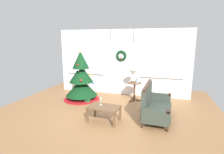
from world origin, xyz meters
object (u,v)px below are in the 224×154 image
flower_vase (137,80)px  wine_glass (101,100)px  christmas_tree (81,81)px  table_lamp (133,74)px  coffee_table (104,109)px  side_table (134,88)px  settee_sofa (154,105)px  gift_box (88,100)px

flower_vase → wine_glass: bearing=-112.1°
christmas_tree → flower_vase: christmas_tree is taller
flower_vase → table_lamp: bearing=148.0°
coffee_table → wine_glass: (-0.11, 0.09, 0.20)m
flower_vase → coffee_table: flower_vase is taller
coffee_table → christmas_tree: bearing=132.0°
side_table → wine_glass: (-0.62, -1.83, 0.08)m
christmas_tree → table_lamp: bearing=13.2°
wine_glass → settee_sofa: bearing=20.1°
flower_vase → wine_glass: size_ratio=1.79×
flower_vase → wine_glass: (-0.72, -1.77, -0.22)m
wine_glass → gift_box: size_ratio=1.16×
side_table → flower_vase: bearing=-31.0°
gift_box → table_lamp: bearing=25.6°
table_lamp → wine_glass: table_lamp is taller
christmas_tree → wine_glass: size_ratio=9.44×
settee_sofa → wine_glass: bearing=-159.9°
side_table → table_lamp: 0.48m
settee_sofa → table_lamp: table_lamp is taller
table_lamp → settee_sofa: bearing=-59.5°
gift_box → coffee_table: bearing=-50.8°
coffee_table → flower_vase: bearing=72.0°
christmas_tree → gift_box: bearing=-38.1°
settee_sofa → flower_vase: bearing=117.0°
settee_sofa → side_table: size_ratio=2.31×
christmas_tree → side_table: 1.93m
side_table → wine_glass: side_table is taller
christmas_tree → coffee_table: size_ratio=2.07×
christmas_tree → settee_sofa: size_ratio=1.20×
table_lamp → flower_vase: size_ratio=1.26×
table_lamp → flower_vase: 0.25m
coffee_table → gift_box: size_ratio=5.31×
settee_sofa → christmas_tree: bearing=160.3°
christmas_tree → side_table: bearing=11.7°
settee_sofa → table_lamp: (-0.81, 1.37, 0.57)m
settee_sofa → wine_glass: 1.47m
table_lamp → gift_box: 1.85m
coffee_table → gift_box: bearing=129.2°
settee_sofa → gift_box: (-2.28, 0.66, -0.29)m
table_lamp → wine_glass: bearing=-106.7°
christmas_tree → table_lamp: christmas_tree is taller
christmas_tree → gift_box: size_ratio=10.99×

